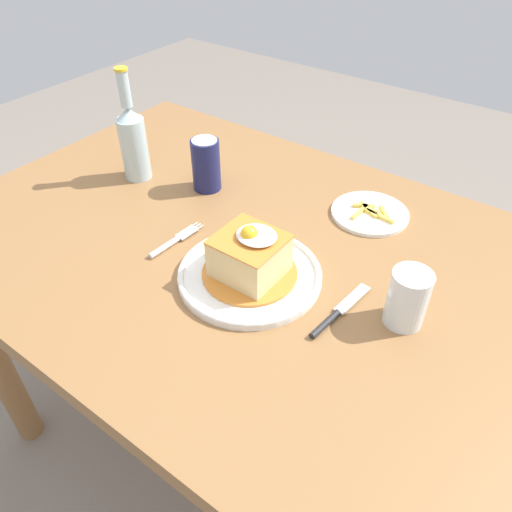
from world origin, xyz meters
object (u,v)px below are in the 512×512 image
Objects in this scene: fork at (172,242)px; side_plate_fries at (370,213)px; knife at (333,316)px; main_plate at (250,274)px; soda_can at (206,165)px; beer_bottle_clear at (133,139)px; drinking_glass at (407,301)px.

side_plate_fries is at bearing 50.29° from fork.
side_plate_fries is (-0.09, 0.32, -0.00)m from knife.
main_plate is 0.34m from soda_can.
side_plate_fries is at bearing 18.90° from soda_can.
beer_bottle_clear is at bearing -160.88° from side_plate_fries.
soda_can is at bearing 111.88° from fork.
soda_can is at bearing 166.62° from drinking_glass.
main_plate is 0.47m from beer_bottle_clear.
main_plate is 2.58× the size of drinking_glass.
soda_can is at bearing -161.10° from side_plate_fries.
soda_can is (-0.08, 0.21, 0.06)m from fork.
beer_bottle_clear reaches higher than side_plate_fries.
soda_can reaches higher than fork.
soda_can is at bearing 156.38° from knife.
side_plate_fries is at bearing 74.40° from main_plate.
drinking_glass is (0.10, 0.07, 0.04)m from knife.
beer_bottle_clear is 1.56× the size of side_plate_fries.
main_plate is 2.19× the size of soda_can.
beer_bottle_clear is (-0.26, 0.15, 0.09)m from fork.
soda_can is 1.18× the size of drinking_glass.
main_plate is 1.02× the size of beer_bottle_clear.
knife is at bearing -74.54° from side_plate_fries.
side_plate_fries reaches higher than knife.
soda_can is 0.47× the size of beer_bottle_clear.
soda_can reaches higher than knife.
beer_bottle_clear is 0.57m from side_plate_fries.
main_plate reaches higher than fork.
fork is at bearing -176.00° from main_plate.
knife is at bearing -12.44° from beer_bottle_clear.
beer_bottle_clear reaches higher than soda_can.
fork is at bearing -177.95° from knife.
knife is 0.64m from beer_bottle_clear.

